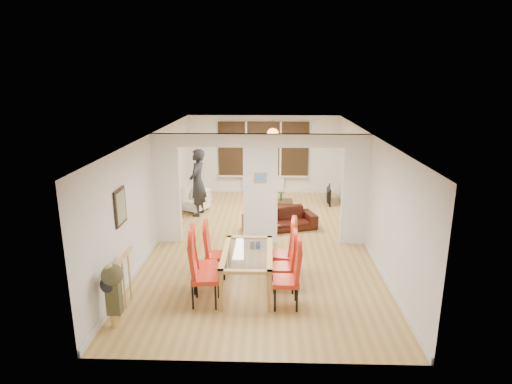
{
  "coord_description": "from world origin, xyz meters",
  "views": [
    {
      "loc": [
        0.2,
        -9.64,
        3.9
      ],
      "look_at": [
        -0.12,
        0.6,
        1.07
      ],
      "focal_mm": 30.0,
      "sensor_mm": 36.0,
      "label": 1
    }
  ],
  "objects_px": {
    "dining_table": "(247,271)",
    "dining_chair_rb": "(283,263)",
    "dining_chair_lb": "(206,262)",
    "armchair": "(194,200)",
    "dining_chair_lc": "(216,252)",
    "dining_chair_ra": "(286,276)",
    "person": "(198,183)",
    "bottle": "(281,196)",
    "sofa": "(280,219)",
    "coffee_table": "(274,205)",
    "dining_chair_la": "(205,273)",
    "television": "(327,195)",
    "dining_chair_rc": "(282,251)",
    "bowl": "(266,199)"
  },
  "relations": [
    {
      "from": "dining_table",
      "to": "dining_chair_lc",
      "type": "xyz_separation_m",
      "value": [
        -0.64,
        0.54,
        0.14
      ]
    },
    {
      "from": "dining_chair_lb",
      "to": "dining_chair_lc",
      "type": "height_order",
      "value": "dining_chair_lb"
    },
    {
      "from": "dining_chair_rc",
      "to": "sofa",
      "type": "distance_m",
      "value": 2.75
    },
    {
      "from": "dining_chair_lc",
      "to": "bottle",
      "type": "distance_m",
      "value": 4.7
    },
    {
      "from": "dining_table",
      "to": "person",
      "type": "distance_m",
      "value": 4.7
    },
    {
      "from": "television",
      "to": "dining_chair_la",
      "type": "bearing_deg",
      "value": 160.55
    },
    {
      "from": "dining_chair_rb",
      "to": "armchair",
      "type": "bearing_deg",
      "value": 115.46
    },
    {
      "from": "dining_chair_ra",
      "to": "sofa",
      "type": "bearing_deg",
      "value": 90.88
    },
    {
      "from": "dining_table",
      "to": "dining_chair_lb",
      "type": "xyz_separation_m",
      "value": [
        -0.77,
        -0.04,
        0.19
      ]
    },
    {
      "from": "bottle",
      "to": "armchair",
      "type": "bearing_deg",
      "value": -173.8
    },
    {
      "from": "armchair",
      "to": "bottle",
      "type": "bearing_deg",
      "value": 37.93
    },
    {
      "from": "dining_chair_lc",
      "to": "coffee_table",
      "type": "relative_size",
      "value": 0.93
    },
    {
      "from": "bottle",
      "to": "dining_chair_la",
      "type": "bearing_deg",
      "value": -104.66
    },
    {
      "from": "dining_chair_ra",
      "to": "person",
      "type": "relative_size",
      "value": 0.59
    },
    {
      "from": "dining_chair_rb",
      "to": "person",
      "type": "bearing_deg",
      "value": 115.57
    },
    {
      "from": "dining_chair_lb",
      "to": "coffee_table",
      "type": "relative_size",
      "value": 1.02
    },
    {
      "from": "armchair",
      "to": "bottle",
      "type": "height_order",
      "value": "armchair"
    },
    {
      "from": "person",
      "to": "television",
      "type": "distance_m",
      "value": 4.09
    },
    {
      "from": "dining_chair_lc",
      "to": "dining_chair_rb",
      "type": "xyz_separation_m",
      "value": [
        1.31,
        -0.51,
        0.01
      ]
    },
    {
      "from": "dining_chair_rc",
      "to": "dining_chair_lc",
      "type": "bearing_deg",
      "value": -168.47
    },
    {
      "from": "dining_table",
      "to": "dining_chair_ra",
      "type": "height_order",
      "value": "dining_chair_ra"
    },
    {
      "from": "dining_chair_lb",
      "to": "person",
      "type": "relative_size",
      "value": 0.6
    },
    {
      "from": "dining_chair_lb",
      "to": "bowl",
      "type": "relative_size",
      "value": 5.08
    },
    {
      "from": "dining_chair_lb",
      "to": "dining_chair_lc",
      "type": "bearing_deg",
      "value": 64.11
    },
    {
      "from": "dining_chair_la",
      "to": "person",
      "type": "height_order",
      "value": "person"
    },
    {
      "from": "dining_chair_lc",
      "to": "dining_chair_rb",
      "type": "relative_size",
      "value": 0.98
    },
    {
      "from": "dining_chair_rb",
      "to": "dining_chair_lc",
      "type": "bearing_deg",
      "value": 156.53
    },
    {
      "from": "dining_chair_ra",
      "to": "television",
      "type": "distance_m",
      "value": 6.42
    },
    {
      "from": "dining_chair_rc",
      "to": "person",
      "type": "xyz_separation_m",
      "value": [
        -2.29,
        3.84,
        0.39
      ]
    },
    {
      "from": "dining_table",
      "to": "television",
      "type": "distance_m",
      "value": 6.08
    },
    {
      "from": "dining_table",
      "to": "dining_chair_rb",
      "type": "xyz_separation_m",
      "value": [
        0.66,
        0.03,
        0.15
      ]
    },
    {
      "from": "dining_chair_rc",
      "to": "television",
      "type": "relative_size",
      "value": 1.22
    },
    {
      "from": "dining_chair_la",
      "to": "television",
      "type": "distance_m",
      "value": 6.85
    },
    {
      "from": "dining_chair_ra",
      "to": "dining_chair_rc",
      "type": "bearing_deg",
      "value": 92.13
    },
    {
      "from": "dining_chair_lb",
      "to": "dining_chair_lc",
      "type": "distance_m",
      "value": 0.59
    },
    {
      "from": "dining_table",
      "to": "dining_chair_rb",
      "type": "height_order",
      "value": "dining_chair_rb"
    },
    {
      "from": "dining_chair_lb",
      "to": "dining_chair_ra",
      "type": "height_order",
      "value": "dining_chair_lb"
    },
    {
      "from": "dining_chair_lc",
      "to": "dining_chair_rc",
      "type": "relative_size",
      "value": 0.93
    },
    {
      "from": "television",
      "to": "bottle",
      "type": "height_order",
      "value": "television"
    },
    {
      "from": "dining_table",
      "to": "dining_chair_la",
      "type": "relative_size",
      "value": 1.38
    },
    {
      "from": "dining_chair_la",
      "to": "sofa",
      "type": "relative_size",
      "value": 0.63
    },
    {
      "from": "dining_chair_lb",
      "to": "armchair",
      "type": "height_order",
      "value": "dining_chair_lb"
    },
    {
      "from": "dining_chair_rb",
      "to": "sofa",
      "type": "distance_m",
      "value": 3.25
    },
    {
      "from": "dining_chair_la",
      "to": "dining_chair_rb",
      "type": "bearing_deg",
      "value": 16.69
    },
    {
      "from": "dining_chair_ra",
      "to": "person",
      "type": "bearing_deg",
      "value": 115.74
    },
    {
      "from": "dining_table",
      "to": "dining_chair_lb",
      "type": "relative_size",
      "value": 1.43
    },
    {
      "from": "bottle",
      "to": "dining_chair_ra",
      "type": "bearing_deg",
      "value": -90.62
    },
    {
      "from": "dining_table",
      "to": "bottle",
      "type": "relative_size",
      "value": 6.41
    },
    {
      "from": "television",
      "to": "coffee_table",
      "type": "relative_size",
      "value": 0.82
    },
    {
      "from": "sofa",
      "to": "bottle",
      "type": "distance_m",
      "value": 1.76
    }
  ]
}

